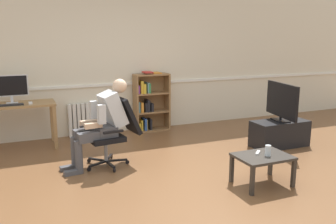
% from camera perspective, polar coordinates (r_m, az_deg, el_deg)
% --- Properties ---
extents(ground_plane, '(18.00, 18.00, 0.00)m').
position_cam_1_polar(ground_plane, '(4.78, 2.36, -10.35)').
color(ground_plane, brown).
extents(back_wall, '(12.00, 0.13, 2.70)m').
position_cam_1_polar(back_wall, '(6.93, -7.05, 8.02)').
color(back_wall, beige).
rests_on(back_wall, ground_plane).
extents(computer_desk, '(1.27, 0.56, 0.76)m').
position_cam_1_polar(computer_desk, '(6.26, -23.27, 0.16)').
color(computer_desk, '#9E7547').
rests_on(computer_desk, ground_plane).
extents(imac_monitor, '(0.53, 0.14, 0.45)m').
position_cam_1_polar(imac_monitor, '(6.27, -23.66, 3.68)').
color(imac_monitor, silver).
rests_on(imac_monitor, computer_desk).
extents(keyboard, '(0.39, 0.12, 0.02)m').
position_cam_1_polar(keyboard, '(6.10, -23.72, 1.04)').
color(keyboard, black).
rests_on(keyboard, computer_desk).
extents(computer_mouse, '(0.06, 0.10, 0.03)m').
position_cam_1_polar(computer_mouse, '(6.12, -20.97, 1.35)').
color(computer_mouse, white).
rests_on(computer_mouse, computer_desk).
extents(bookshelf, '(0.68, 0.29, 1.16)m').
position_cam_1_polar(bookshelf, '(6.96, -3.04, 1.46)').
color(bookshelf, olive).
rests_on(bookshelf, ground_plane).
extents(radiator, '(0.78, 0.08, 0.61)m').
position_cam_1_polar(radiator, '(6.81, -12.29, -1.11)').
color(radiator, white).
rests_on(radiator, ground_plane).
extents(office_chair, '(0.81, 0.63, 0.97)m').
position_cam_1_polar(office_chair, '(5.17, -8.34, -2.63)').
color(office_chair, black).
rests_on(office_chair, ground_plane).
extents(person_seated, '(0.98, 0.43, 1.23)m').
position_cam_1_polar(person_seated, '(5.08, -10.37, -1.46)').
color(person_seated, '#4C4C51').
rests_on(person_seated, ground_plane).
extents(tv_stand, '(0.95, 0.43, 0.43)m').
position_cam_1_polar(tv_stand, '(6.30, 17.26, -3.28)').
color(tv_stand, black).
rests_on(tv_stand, ground_plane).
extents(tv_screen, '(0.25, 0.90, 0.63)m').
position_cam_1_polar(tv_screen, '(6.18, 17.59, 1.62)').
color(tv_screen, black).
rests_on(tv_screen, tv_stand).
extents(coffee_table, '(0.67, 0.49, 0.38)m').
position_cam_1_polar(coffee_table, '(4.62, 14.78, -7.29)').
color(coffee_table, '#332D28').
rests_on(coffee_table, ground_plane).
extents(drinking_glass, '(0.07, 0.07, 0.13)m').
position_cam_1_polar(drinking_glass, '(4.58, 15.57, -5.90)').
color(drinking_glass, silver).
rests_on(drinking_glass, coffee_table).
extents(spare_remote, '(0.13, 0.13, 0.02)m').
position_cam_1_polar(spare_remote, '(4.66, 14.06, -6.25)').
color(spare_remote, white).
rests_on(spare_remote, coffee_table).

